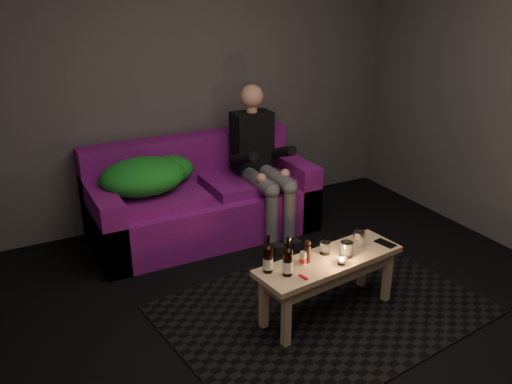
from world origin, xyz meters
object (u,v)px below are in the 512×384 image
sofa (201,201)px  person (260,158)px  beer_bottle_a (268,258)px  coffee_table (329,268)px  steel_cup (359,239)px  beer_bottle_b (288,261)px

sofa → person: person is taller
beer_bottle_a → sofa: bearing=83.6°
person → coffee_table: 1.46m
steel_cup → coffee_table: bearing=-168.5°
steel_cup → beer_bottle_a: bearing=-178.6°
person → beer_bottle_b: (-0.59, -1.46, -0.14)m
coffee_table → steel_cup: size_ratio=10.24×
beer_bottle_b → steel_cup: 0.64m
person → steel_cup: person is taller
person → beer_bottle_b: size_ratio=4.98×
coffee_table → steel_cup: steel_cup is taller
sofa → steel_cup: 1.61m
beer_bottle_a → person: bearing=63.7°
coffee_table → steel_cup: 0.31m
coffee_table → beer_bottle_a: (-0.44, 0.04, 0.17)m
beer_bottle_a → beer_bottle_b: bearing=-46.0°
coffee_table → beer_bottle_a: 0.47m
person → beer_bottle_a: 1.53m
beer_bottle_a → beer_bottle_b: beer_bottle_b is taller
beer_bottle_a → beer_bottle_b: (0.09, -0.09, 0.00)m
sofa → person: size_ratio=1.50×
sofa → person: bearing=-17.1°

